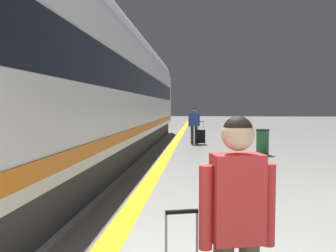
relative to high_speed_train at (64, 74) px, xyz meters
The scene contains 7 objects.
safety_line_strip 4.21m from the high_speed_train, 50.49° to the left, with size 0.36×80.00×0.01m, color yellow.
tactile_edge_band 4.04m from the high_speed_train, 55.41° to the left, with size 0.67×80.00×0.01m, color slate.
high_speed_train is the anchor object (origin of this frame).
traveller_foreground 7.15m from the high_speed_train, 59.69° to the right, with size 0.51×0.27×1.67m.
passenger_near 8.61m from the high_speed_train, 68.75° to the left, with size 0.53×0.22×1.69m.
suitcase_near 8.67m from the high_speed_train, 66.19° to the left, with size 0.38×0.24×1.05m.
waste_bin 7.42m from the high_speed_train, 38.77° to the left, with size 0.46×0.46×0.91m.
Camera 1 is at (0.15, -0.97, 1.73)m, focal length 37.73 mm.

